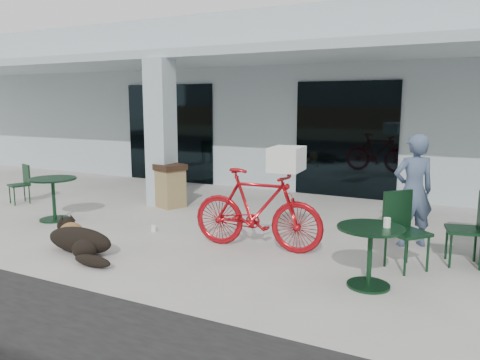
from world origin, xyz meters
The scene contains 18 objects.
ground centered at (0.00, 0.00, 0.00)m, with size 80.00×80.00×0.00m, color #BBB8B0.
building centered at (0.00, 8.50, 2.25)m, with size 22.00×7.00×4.50m, color #A6B6BC.
storefront_glass_left centered at (-3.20, 4.98, 1.35)m, with size 2.80×0.06×2.70m, color black.
storefront_glass_right centered at (1.80, 4.98, 1.35)m, with size 2.40×0.06×2.70m, color black.
column centered at (-1.50, 2.30, 1.56)m, with size 0.50×0.50×3.12m, color #A6B6BC.
overhang centered at (0.00, 3.60, 3.21)m, with size 22.00×2.80×0.18m, color #A6B6BC.
bicycle centered at (1.67, 0.40, 0.61)m, with size 0.58×2.04×1.23m, color #A90D15.
laundry_basket centered at (2.12, 0.44, 1.40)m, with size 0.59×0.44×0.35m, color white.
dog centered at (-0.57, -1.00, 0.22)m, with size 1.34×0.45×0.45m, color black, non-canonical shape.
cup_near_dog centered at (-0.33, 0.46, 0.06)m, with size 0.09×0.09×0.11m, color white.
cafe_table_near centered at (-2.50, 0.24, 0.40)m, with size 0.86×0.86×0.81m, color #13361E, non-canonical shape.
cafe_chair_near centered at (-4.38, 0.94, 0.43)m, with size 0.39×0.42×0.86m, color #13361E, non-canonical shape.
cafe_table_far centered at (3.51, -0.33, 0.38)m, with size 0.80×0.80×0.75m, color #13361E, non-canonical shape.
cafe_chair_far_a centered at (3.82, 0.51, 0.52)m, with size 0.47×0.51×1.04m, color #13361E, non-canonical shape.
cafe_chair_far_b centered at (4.49, 1.05, 0.51)m, with size 0.46×0.50×1.02m, color #13361E, non-canonical shape.
person centered at (3.74, 1.64, 0.87)m, with size 0.64×0.42×1.74m, color #445673.
cup_on_table centered at (3.68, -0.28, 0.81)m, with size 0.08×0.08×0.12m, color white.
trash_receptacle centered at (-1.20, 2.18, 0.46)m, with size 0.54×0.54×0.92m, color olive, non-canonical shape.
Camera 1 is at (4.59, -5.84, 2.21)m, focal length 35.00 mm.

